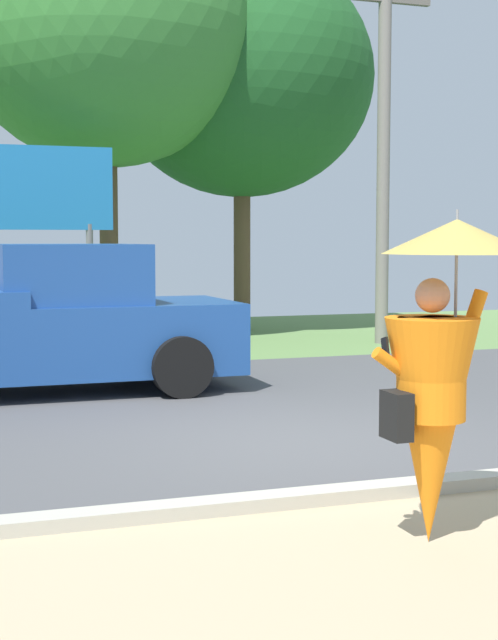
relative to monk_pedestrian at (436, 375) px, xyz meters
name	(u,v)px	position (x,y,z in m)	size (l,w,h in m)	color
ground_plane	(213,398)	(0.37, 6.02, -1.13)	(40.00, 22.00, 0.20)	#4C4C4F
monk_pedestrian	(436,375)	(0.00, 0.00, 0.00)	(1.05, 0.96, 2.13)	orange
pickup_truck	(33,324)	(-1.73, 6.94, -0.21)	(5.20, 2.28, 1.88)	#1E478C
utility_pole	(383,148)	(5.08, 10.60, 2.54)	(1.80, 0.24, 6.90)	gray
roadside_billboard	(35,203)	(-1.20, 11.00, 1.47)	(2.60, 0.12, 3.50)	slate
tree_left_far	(242,77)	(3.50, 14.04, 4.28)	(5.57, 5.57, 7.90)	brown
tree_right_mid	(106,32)	(0.46, 13.18, 4.83)	(5.70, 5.70, 8.51)	brown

